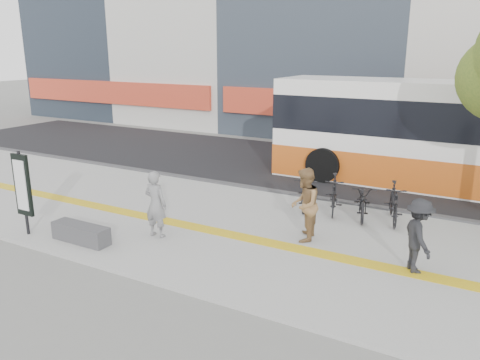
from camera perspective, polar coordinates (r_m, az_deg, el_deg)
The scene contains 12 objects.
ground at distance 11.79m, azimuth -5.35°, elevation -8.15°, with size 120.00×120.00×0.00m, color slate.
sidewalk at distance 12.94m, azimuth -1.60°, elevation -5.68°, with size 40.00×7.00×0.08m, color gray.
tactile_strip at distance 12.52m, azimuth -2.77°, elevation -6.21°, with size 40.00×0.45×0.01m, color gold.
street at distance 19.47m, azimuth 9.72°, elevation 1.37°, with size 40.00×8.00×0.06m, color black.
curb at distance 15.87m, azimuth 4.85°, elevation -1.56°, with size 40.00×0.25×0.14m, color #39393C.
bench at distance 12.46m, azimuth -18.57°, elevation -6.08°, with size 1.60×0.45×0.45m, color #39393C.
signboard at distance 13.15m, azimuth -24.68°, elevation -0.69°, with size 0.55×0.10×2.20m.
bus at distance 17.63m, azimuth 26.38°, elevation 4.23°, with size 13.52×3.21×3.60m.
bicycle_row at distance 13.98m, azimuth 12.74°, elevation -2.00°, with size 3.63×1.99×1.10m.
seated_woman at distance 12.13m, azimuth -10.10°, elevation -2.87°, with size 0.63×0.41×1.72m, color black.
pedestrian_tan at distance 11.81m, azimuth 7.74°, elevation -2.97°, with size 0.90×0.70×1.85m, color olive.
pedestrian_dark at distance 10.78m, azimuth 20.64°, elevation -6.30°, with size 1.05×0.60×1.63m, color black.
Camera 1 is at (6.17, -8.86, 4.72)m, focal length 35.51 mm.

